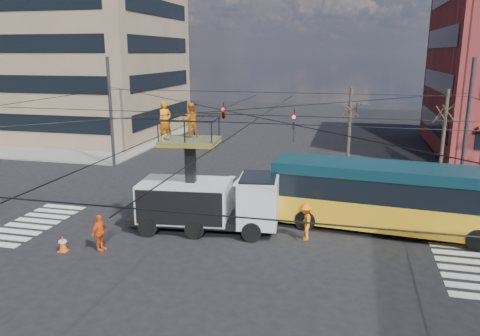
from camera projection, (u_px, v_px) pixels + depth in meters
name	position (u px, v px, depth m)	size (l,w,h in m)	color
ground	(227.00, 242.00, 20.96)	(120.00, 120.00, 0.00)	black
sidewalk_nw	(75.00, 139.00, 45.56)	(18.00, 18.00, 0.12)	slate
crosswalks	(227.00, 242.00, 20.96)	(22.40, 22.40, 0.02)	silver
overhead_network	(227.00, 147.00, 20.33)	(24.24, 24.24, 8.00)	#2D2D30
tree_a	(350.00, 108.00, 31.45)	(2.00, 2.00, 6.00)	#382B21
tree_b	(446.00, 111.00, 30.08)	(2.00, 2.00, 6.00)	#382B21
utility_truck	(208.00, 189.00, 21.96)	(7.21, 3.25, 6.17)	black
city_bus	(396.00, 197.00, 21.82)	(11.68, 3.70, 3.20)	orange
traffic_cone	(63.00, 244.00, 19.93)	(0.36, 0.36, 0.69)	#FF4B0A
worker_ground	(100.00, 233.00, 19.89)	(0.94, 0.39, 1.60)	#FF5C10
flagger	(306.00, 222.00, 21.06)	(1.11, 0.64, 1.71)	orange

